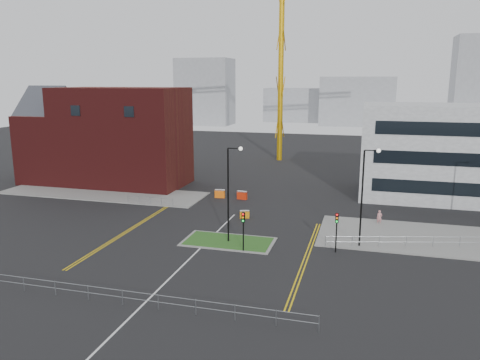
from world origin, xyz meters
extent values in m
plane|color=black|center=(0.00, 0.00, 0.00)|extent=(200.00, 200.00, 0.00)
cube|color=slate|center=(-20.00, 22.00, 0.06)|extent=(28.00, 8.00, 0.12)
cube|color=slate|center=(22.00, 14.00, 0.06)|extent=(24.00, 10.00, 0.12)
cube|color=slate|center=(2.00, 8.00, 0.04)|extent=(8.60, 4.60, 0.08)
cube|color=#1F4717|center=(2.00, 8.00, 0.06)|extent=(8.00, 4.00, 0.12)
cube|color=#4F1313|center=(-20.00, 28.00, 7.00)|extent=(18.00, 10.00, 14.00)
cube|color=black|center=(-24.00, 22.98, 11.00)|extent=(1.40, 0.10, 1.40)
cube|color=black|center=(-16.00, 22.98, 11.00)|extent=(1.40, 0.10, 1.40)
cube|color=#4F1313|center=(-32.00, 28.00, 5.00)|extent=(6.00, 10.00, 10.00)
cube|color=#2D3038|center=(-32.00, 28.00, 10.00)|extent=(6.40, 8.49, 8.49)
cube|color=#9EA0A3|center=(26.00, 32.00, 6.00)|extent=(25.00, 12.00, 12.00)
cube|color=black|center=(26.00, 25.98, 2.50)|extent=(22.00, 0.10, 1.60)
cube|color=black|center=(26.00, 25.98, 6.00)|extent=(22.00, 0.10, 1.60)
cube|color=black|center=(26.00, 25.98, 9.50)|extent=(22.00, 0.10, 1.60)
cylinder|color=#DCA00C|center=(-2.00, 55.00, 18.60)|extent=(1.00, 1.00, 37.21)
cylinder|color=black|center=(2.00, 8.00, 4.50)|extent=(0.16, 0.16, 9.00)
cylinder|color=black|center=(2.60, 8.00, 9.00)|extent=(1.20, 0.10, 0.10)
sphere|color=silver|center=(3.20, 8.00, 9.00)|extent=(0.36, 0.36, 0.36)
cylinder|color=black|center=(14.00, 10.00, 4.50)|extent=(0.16, 0.16, 9.00)
cylinder|color=black|center=(14.60, 10.00, 9.00)|extent=(1.20, 0.10, 0.10)
sphere|color=silver|center=(15.20, 10.00, 9.00)|extent=(0.36, 0.36, 0.36)
cylinder|color=black|center=(4.00, 6.00, 1.50)|extent=(0.12, 0.12, 3.00)
cube|color=black|center=(4.00, 6.00, 3.20)|extent=(0.28, 0.22, 0.90)
sphere|color=red|center=(4.00, 5.87, 3.50)|extent=(0.18, 0.18, 0.18)
sphere|color=orange|center=(4.00, 5.87, 3.20)|extent=(0.18, 0.18, 0.18)
sphere|color=#0CCC33|center=(4.00, 5.87, 2.90)|extent=(0.18, 0.18, 0.18)
cylinder|color=black|center=(12.00, 8.00, 1.50)|extent=(0.12, 0.12, 3.00)
cube|color=black|center=(12.00, 8.00, 3.20)|extent=(0.28, 0.22, 0.90)
sphere|color=red|center=(12.00, 7.87, 3.50)|extent=(0.18, 0.18, 0.18)
sphere|color=orange|center=(12.00, 7.87, 3.20)|extent=(0.18, 0.18, 0.18)
sphere|color=#0CCC33|center=(12.00, 7.87, 2.90)|extent=(0.18, 0.18, 0.18)
cylinder|color=gray|center=(0.00, -6.00, 1.05)|extent=(24.00, 0.04, 0.04)
cylinder|color=gray|center=(0.00, -6.00, 0.55)|extent=(24.00, 0.04, 0.04)
cylinder|color=gray|center=(12.00, -6.00, 0.55)|extent=(0.05, 0.05, 1.10)
cylinder|color=gray|center=(-11.00, 18.00, 1.05)|extent=(6.00, 0.04, 0.04)
cylinder|color=gray|center=(-11.00, 18.00, 0.55)|extent=(6.00, 0.04, 0.04)
cylinder|color=gray|center=(-14.00, 18.00, 0.55)|extent=(0.05, 0.05, 1.10)
cylinder|color=gray|center=(-8.00, 18.00, 0.55)|extent=(0.05, 0.05, 1.10)
cylinder|color=gray|center=(20.50, 11.50, 1.05)|extent=(19.01, 5.04, 0.04)
cylinder|color=gray|center=(20.50, 11.50, 0.55)|extent=(19.01, 5.04, 0.04)
cylinder|color=gray|center=(11.00, 9.00, 0.55)|extent=(0.05, 0.05, 1.10)
cube|color=silver|center=(0.00, 2.00, 0.01)|extent=(0.15, 30.00, 0.01)
cube|color=gold|center=(-9.00, 10.00, 0.01)|extent=(0.12, 24.00, 0.01)
cube|color=gold|center=(-8.70, 10.00, 0.01)|extent=(0.12, 24.00, 0.01)
cube|color=gold|center=(9.50, 6.00, 0.01)|extent=(0.12, 20.00, 0.01)
cube|color=gold|center=(9.80, 6.00, 0.01)|extent=(0.12, 20.00, 0.01)
cube|color=gray|center=(-40.00, 120.00, 11.00)|extent=(18.00, 12.00, 22.00)
cube|color=gray|center=(10.00, 130.00, 8.00)|extent=(24.00, 12.00, 16.00)
cube|color=gray|center=(45.00, 125.00, 14.00)|extent=(14.00, 12.00, 28.00)
cube|color=gray|center=(-8.00, 140.00, 6.00)|extent=(30.00, 12.00, 12.00)
imported|color=#D58A8B|center=(15.88, 17.53, 0.78)|extent=(0.64, 0.50, 1.56)
cube|color=red|center=(-1.00, 24.00, 0.54)|extent=(1.34, 0.63, 1.07)
cube|color=silver|center=(-1.00, 24.00, 1.02)|extent=(1.34, 0.63, 0.13)
cube|color=orange|center=(-4.00, 24.00, 0.54)|extent=(1.33, 0.54, 1.08)
cube|color=silver|center=(-4.00, 24.00, 1.03)|extent=(1.33, 0.54, 0.13)
cube|color=orange|center=(1.46, 16.00, 0.44)|extent=(1.10, 0.65, 0.87)
cube|color=silver|center=(1.46, 16.00, 0.83)|extent=(1.10, 0.65, 0.10)
camera|label=1|loc=(14.25, -32.31, 15.10)|focal=35.00mm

